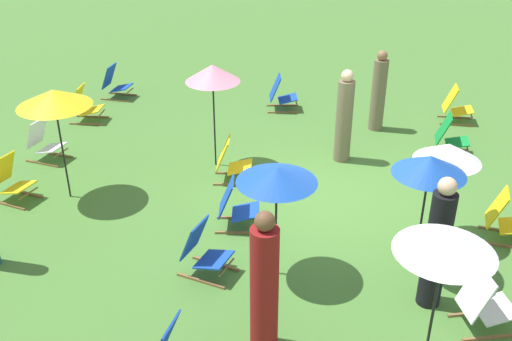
{
  "coord_description": "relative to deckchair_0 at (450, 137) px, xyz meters",
  "views": [
    {
      "loc": [
        -8.82,
        -0.22,
        5.25
      ],
      "look_at": [
        0.0,
        1.2,
        0.5
      ],
      "focal_mm": 41.23,
      "sensor_mm": 36.0,
      "label": 1
    }
  ],
  "objects": [
    {
      "name": "deckchair_9",
      "position": [
        -3.25,
        3.7,
        0.0
      ],
      "size": [
        0.58,
        0.82,
        0.83
      ],
      "rotation": [
        0.0,
        0.0,
        0.15
      ],
      "color": "olive",
      "rests_on": "ground"
    },
    {
      "name": "deckchair_6",
      "position": [
        -1.74,
        4.07,
        0.0
      ],
      "size": [
        0.56,
        0.81,
        0.83
      ],
      "rotation": [
        0.0,
        0.0,
        0.11
      ],
      "color": "olive",
      "rests_on": "ground"
    },
    {
      "name": "deckchair_3",
      "position": [
        0.44,
        7.84,
        0.0
      ],
      "size": [
        0.53,
        0.79,
        0.83
      ],
      "rotation": [
        0.0,
        0.0,
        0.07
      ],
      "color": "olive",
      "rests_on": "ground"
    },
    {
      "name": "umbrella_1",
      "position": [
        -1.19,
        4.49,
        1.47
      ],
      "size": [
        1.0,
        1.0,
        2.01
      ],
      "color": "black",
      "rests_on": "ground"
    },
    {
      "name": "umbrella_3",
      "position": [
        -3.1,
        0.58,
        1.12
      ],
      "size": [
        0.98,
        0.98,
        1.63
      ],
      "color": "black",
      "rests_on": "ground"
    },
    {
      "name": "umbrella_5",
      "position": [
        -3.95,
        0.94,
        1.32
      ],
      "size": [
        0.98,
        0.98,
        1.83
      ],
      "color": "black",
      "rests_on": "ground"
    },
    {
      "name": "deckchair_13",
      "position": [
        -5.03,
        0.21,
        0.0
      ],
      "size": [
        0.67,
        0.86,
        0.83
      ],
      "rotation": [
        0.0,
        0.0,
        0.29
      ],
      "color": "olive",
      "rests_on": "ground"
    },
    {
      "name": "person_1",
      "position": [
        -0.58,
        2.1,
        0.51
      ],
      "size": [
        0.33,
        0.33,
        1.84
      ],
      "rotation": [
        0.0,
        0.0,
        4.74
      ],
      "color": "#72664C",
      "rests_on": "ground"
    },
    {
      "name": "deckchair_12",
      "position": [
        -2.95,
        -0.45,
        0.0
      ],
      "size": [
        0.57,
        0.82,
        0.83
      ],
      "rotation": [
        0.0,
        0.0,
        -0.13
      ],
      "color": "olive",
      "rests_on": "ground"
    },
    {
      "name": "deckchair_11",
      "position": [
        1.95,
        7.71,
        0.0
      ],
      "size": [
        0.53,
        0.79,
        0.83
      ],
      "rotation": [
        0.0,
        0.0,
        -0.07
      ],
      "color": "olive",
      "rests_on": "ground"
    },
    {
      "name": "person_2",
      "position": [
        -4.65,
        0.82,
        0.54
      ],
      "size": [
        0.41,
        0.41,
        1.89
      ],
      "rotation": [
        0.0,
        0.0,
        2.02
      ],
      "color": "black",
      "rests_on": "ground"
    },
    {
      "name": "deckchair_10",
      "position": [
        -3.03,
        7.67,
        0.0
      ],
      "size": [
        0.65,
        0.86,
        0.83
      ],
      "rotation": [
        0.0,
        0.0,
        -0.26
      ],
      "color": "olive",
      "rests_on": "ground"
    },
    {
      "name": "deckchair_7",
      "position": [
        1.82,
        3.59,
        0.0
      ],
      "size": [
        0.62,
        0.84,
        0.83
      ],
      "rotation": [
        0.0,
        0.0,
        0.2
      ],
      "color": "olive",
      "rests_on": "ground"
    },
    {
      "name": "umbrella_2",
      "position": [
        -5.87,
        0.98,
        1.43
      ],
      "size": [
        1.07,
        1.07,
        1.94
      ],
      "color": "black",
      "rests_on": "ground"
    },
    {
      "name": "person_3",
      "position": [
        1.04,
        1.41,
        0.46
      ],
      "size": [
        0.39,
        0.39,
        1.76
      ],
      "rotation": [
        0.0,
        0.0,
        1.23
      ],
      "color": "#72664C",
      "rests_on": "ground"
    },
    {
      "name": "deckchair_0",
      "position": [
        0.0,
        0.0,
        0.0
      ],
      "size": [
        0.51,
        0.78,
        0.83
      ],
      "rotation": [
        0.0,
        0.0,
        -0.04
      ],
      "color": "olive",
      "rests_on": "ground"
    },
    {
      "name": "ground_plane",
      "position": [
        -2.24,
        2.33,
        -0.37
      ],
      "size": [
        40.0,
        40.0,
        0.0
      ],
      "primitive_type": "plane",
      "color": "#477A33"
    },
    {
      "name": "deckchair_4",
      "position": [
        1.72,
        -0.34,
        0.0
      ],
      "size": [
        0.48,
        0.76,
        0.83
      ],
      "rotation": [
        0.0,
        0.0,
        0.0
      ],
      "color": "olive",
      "rests_on": "ground"
    },
    {
      "name": "deckchair_1",
      "position": [
        -4.5,
        3.91,
        0.0
      ],
      "size": [
        0.66,
        0.86,
        0.83
      ],
      "rotation": [
        0.0,
        0.0,
        -0.27
      ],
      "color": "olive",
      "rests_on": "ground"
    },
    {
      "name": "umbrella_0",
      "position": [
        -4.36,
        2.92,
        1.22
      ],
      "size": [
        1.09,
        1.09,
        1.7
      ],
      "color": "black",
      "rests_on": "ground"
    },
    {
      "name": "umbrella_4",
      "position": [
        -2.79,
        6.75,
        1.47
      ],
      "size": [
        1.21,
        1.21,
        1.98
      ],
      "color": "black",
      "rests_on": "ground"
    },
    {
      "name": "person_0",
      "position": [
        -5.8,
        2.87,
        0.54
      ],
      "size": [
        0.43,
        0.43,
        1.92
      ],
      "rotation": [
        0.0,
        0.0,
        5.08
      ],
      "color": "maroon",
      "rests_on": "ground"
    },
    {
      "name": "deckchair_2",
      "position": [
        -1.5,
        7.83,
        0.0
      ],
      "size": [
        0.62,
        0.84,
        0.83
      ],
      "rotation": [
        0.0,
        0.0,
        -0.2
      ],
      "color": "olive",
      "rests_on": "ground"
    }
  ]
}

